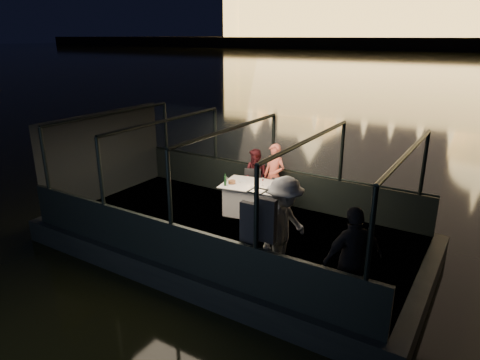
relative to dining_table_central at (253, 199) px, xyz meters
The scene contains 25 objects.
boat_hull 1.33m from the dining_table_central, 89.76° to the right, with size 8.60×4.40×1.00m, color black.
boat_deck 1.08m from the dining_table_central, 89.76° to the right, with size 8.00×4.00×0.04m, color black.
gunwale_port 1.00m from the dining_table_central, 89.76° to the left, with size 8.00×0.08×0.90m, color black.
gunwale_starboard 3.00m from the dining_table_central, 89.92° to the right, with size 8.00×0.08×0.90m, color black.
cabin_glass_port 1.58m from the dining_table_central, 89.76° to the left, with size 8.00×0.02×1.40m, color #99B2B2, non-canonical shape.
cabin_glass_starboard 3.23m from the dining_table_central, 89.92° to the right, with size 8.00×0.02×1.40m, color #99B2B2, non-canonical shape.
cabin_roof_glass 2.16m from the dining_table_central, 89.76° to the right, with size 8.00×4.00×0.02m, color #99B2B2, non-canonical shape.
end_wall_fore 4.19m from the dining_table_central, 165.99° to the right, with size 0.02×4.00×2.30m, color black, non-canonical shape.
end_wall_aft 4.20m from the dining_table_central, 13.98° to the right, with size 0.02×4.00×2.30m, color black, non-canonical shape.
canopy_ribs 1.26m from the dining_table_central, 89.76° to the right, with size 8.00×4.00×2.30m, color black, non-canonical shape.
dining_table_central is the anchor object (origin of this frame).
chair_port_left 0.60m from the dining_table_central, 130.46° to the left, with size 0.43×0.43×0.92m, color black.
chair_port_right 0.60m from the dining_table_central, 49.20° to the left, with size 0.37×0.37×0.80m, color black.
coat_stand 3.26m from the dining_table_central, 58.54° to the right, with size 0.51×0.41×1.83m, color black, non-canonical shape.
person_woman_coral 0.83m from the dining_table_central, 74.40° to the left, with size 0.59×0.39×1.64m, color #CD5E4A.
person_man_maroon 0.87m from the dining_table_central, 114.53° to the left, with size 0.68×0.53×1.43m, color #3D1116.
passenger_stripe 2.87m from the dining_table_central, 48.65° to the right, with size 1.22×0.69×1.88m, color white.
passenger_dark 4.11m from the dining_table_central, 37.35° to the right, with size 1.03×0.43×1.75m, color black.
wine_bottle 0.85m from the dining_table_central, 141.20° to the right, with size 0.06×0.06×0.30m, color #14381B.
bread_basket 0.67m from the dining_table_central, 156.00° to the right, with size 0.18×0.18×0.07m, color brown.
amber_candle 0.48m from the dining_table_central, 45.56° to the right, with size 0.06×0.06×0.09m, color gold.
plate_near 0.63m from the dining_table_central, 54.12° to the right, with size 0.27×0.27×0.02m, color white.
plate_far 0.51m from the dining_table_central, behind, with size 0.22×0.22×0.01m, color silver.
wine_glass_white 0.78m from the dining_table_central, 138.71° to the right, with size 0.07×0.07×0.20m, color white, non-canonical shape.
wine_glass_red 0.54m from the dining_table_central, ahead, with size 0.07×0.07×0.19m, color white, non-canonical shape.
Camera 1 is at (4.88, -7.42, 4.67)m, focal length 32.00 mm.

